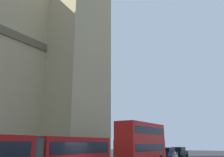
# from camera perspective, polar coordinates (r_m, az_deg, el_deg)

# --- Properties ---
(articulated_bus) EXTENTS (15.91, 2.54, 2.90)m
(articulated_bus) POSITION_cam_1_polar(r_m,az_deg,el_deg) (17.60, -19.33, -16.48)
(articulated_bus) COLOR #B20F0F
(articulated_bus) RESTS_ON ground_plane
(double_decker_bus) EXTENTS (9.22, 2.54, 4.90)m
(double_decker_bus) POSITION_cam_1_polar(r_m,az_deg,el_deg) (31.19, 7.04, -14.46)
(double_decker_bus) COLOR red
(double_decker_bus) RESTS_ON ground_plane
(sedan_lead) EXTENTS (4.40, 1.86, 1.85)m
(sedan_lead) POSITION_cam_1_polar(r_m,az_deg,el_deg) (39.27, 12.99, -16.93)
(sedan_lead) COLOR navy
(sedan_lead) RESTS_ON ground_plane
(sedan_trailing) EXTENTS (4.40, 1.86, 1.85)m
(sedan_trailing) POSITION_cam_1_polar(r_m,az_deg,el_deg) (44.87, 15.59, -16.50)
(sedan_trailing) COLOR black
(sedan_trailing) RESTS_ON ground_plane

